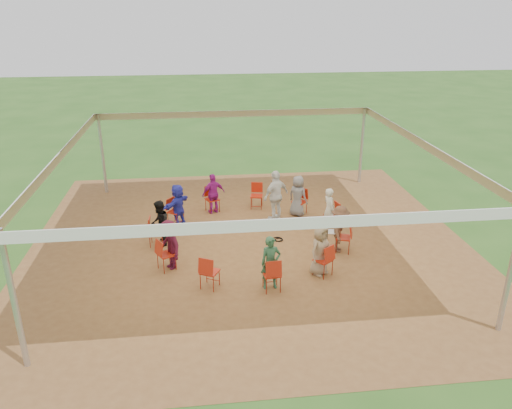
{
  "coord_description": "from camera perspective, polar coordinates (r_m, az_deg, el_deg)",
  "views": [
    {
      "loc": [
        -1.42,
        -13.52,
        6.68
      ],
      "look_at": [
        0.22,
        0.3,
        1.11
      ],
      "focal_mm": 35.0,
      "sensor_mm": 36.0,
      "label": 1
    }
  ],
  "objects": [
    {
      "name": "ground",
      "position": [
        15.15,
        -0.71,
        -4.35
      ],
      "size": [
        80.0,
        80.0,
        0.0
      ],
      "primitive_type": "plane",
      "color": "#2A541A",
      "rests_on": "ground"
    },
    {
      "name": "laptop",
      "position": [
        14.55,
        8.9,
        -2.9
      ],
      "size": [
        0.35,
        0.39,
        0.23
      ],
      "rotation": [
        0.0,
        0.0,
        1.24
      ],
      "color": "#B7B7BC",
      "rests_on": "ground"
    },
    {
      "name": "person_seated_5",
      "position": [
        14.96,
        -10.94,
        -2.15
      ],
      "size": [
        0.43,
        0.7,
        1.4
      ],
      "primitive_type": "imported",
      "rotation": [
        0.0,
        0.0,
        -1.62
      ],
      "color": "black",
      "rests_on": "ground"
    },
    {
      "name": "person_seated_0",
      "position": [
        14.53,
        9.54,
        -2.79
      ],
      "size": [
        0.72,
        1.0,
        1.4
      ],
      "primitive_type": "imported",
      "rotation": [
        0.0,
        0.0,
        1.24
      ],
      "color": "#523322",
      "rests_on": "ground"
    },
    {
      "name": "chair_3",
      "position": [
        17.51,
        0.06,
        0.97
      ],
      "size": [
        0.5,
        0.51,
        0.9
      ],
      "primitive_type": null,
      "rotation": [
        0.0,
        0.0,
        2.95
      ],
      "color": "#AD200D",
      "rests_on": "ground"
    },
    {
      "name": "dirt_patch",
      "position": [
        15.15,
        -0.71,
        -4.33
      ],
      "size": [
        13.0,
        13.0,
        0.0
      ],
      "primitive_type": "plane",
      "color": "brown",
      "rests_on": "ground"
    },
    {
      "name": "chair_2",
      "position": [
        17.06,
        4.99,
        0.31
      ],
      "size": [
        0.61,
        0.61,
        0.9
      ],
      "primitive_type": null,
      "rotation": [
        0.0,
        0.0,
        2.38
      ],
      "color": "#AD200D",
      "rests_on": "ground"
    },
    {
      "name": "chair_9",
      "position": [
        12.54,
        1.81,
        -7.97
      ],
      "size": [
        0.46,
        0.48,
        0.9
      ],
      "primitive_type": null,
      "rotation": [
        0.0,
        0.0,
        0.09
      ],
      "color": "#AD200D",
      "rests_on": "ground"
    },
    {
      "name": "chair_7",
      "position": [
        13.68,
        -10.22,
        -5.65
      ],
      "size": [
        0.59,
        0.58,
        0.9
      ],
      "primitive_type": null,
      "rotation": [
        0.0,
        0.0,
        -1.05
      ],
      "color": "#AD200D",
      "rests_on": "ground"
    },
    {
      "name": "person_seated_4",
      "position": [
        16.23,
        -8.91,
        -0.06
      ],
      "size": [
        1.15,
        1.34,
        1.4
      ],
      "primitive_type": "imported",
      "rotation": [
        0.0,
        0.0,
        -2.19
      ],
      "color": "#272BA7",
      "rests_on": "ground"
    },
    {
      "name": "cable_coil",
      "position": [
        15.3,
        2.54,
        -4.01
      ],
      "size": [
        0.36,
        0.36,
        0.03
      ],
      "rotation": [
        0.0,
        0.0,
        -0.15
      ],
      "color": "black",
      "rests_on": "ground"
    },
    {
      "name": "chair_4",
      "position": [
        17.27,
        -5.02,
        0.58
      ],
      "size": [
        0.55,
        0.56,
        0.9
      ],
      "primitive_type": null,
      "rotation": [
        0.0,
        0.0,
        -2.76
      ],
      "color": "#AD200D",
      "rests_on": "ground"
    },
    {
      "name": "chair_5",
      "position": [
        16.39,
        -9.2,
        -0.82
      ],
      "size": [
        0.6,
        0.6,
        0.9
      ],
      "primitive_type": null,
      "rotation": [
        0.0,
        0.0,
        -2.19
      ],
      "color": "#AD200D",
      "rests_on": "ground"
    },
    {
      "name": "chair_10",
      "position": [
        13.31,
        7.68,
        -6.31
      ],
      "size": [
        0.6,
        0.61,
        0.9
      ],
      "primitive_type": null,
      "rotation": [
        0.0,
        0.0,
        0.66
      ],
      "color": "#AD200D",
      "rests_on": "ground"
    },
    {
      "name": "person_seated_6",
      "position": [
        13.61,
        -9.84,
        -4.56
      ],
      "size": [
        0.84,
        1.01,
        1.4
      ],
      "primitive_type": "imported",
      "rotation": [
        0.0,
        0.0,
        -1.05
      ],
      "color": "#3F0B1C",
      "rests_on": "ground"
    },
    {
      "name": "person_seated_1",
      "position": [
        15.87,
        8.35,
        -0.55
      ],
      "size": [
        0.44,
        0.57,
        1.4
      ],
      "primitive_type": "imported",
      "rotation": [
        0.0,
        0.0,
        1.81
      ],
      "color": "beige",
      "rests_on": "ground"
    },
    {
      "name": "person_seated_7",
      "position": [
        12.52,
        1.7,
        -6.69
      ],
      "size": [
        0.54,
        0.38,
        1.4
      ],
      "primitive_type": "imported",
      "rotation": [
        0.0,
        0.0,
        0.09
      ],
      "color": "#285033",
      "rests_on": "ground"
    },
    {
      "name": "person_seated_8",
      "position": [
        13.25,
        7.33,
        -5.17
      ],
      "size": [
        0.77,
        0.72,
        1.4
      ],
      "primitive_type": "imported",
      "rotation": [
        0.0,
        0.0,
        0.66
      ],
      "color": "#957C5C",
      "rests_on": "ground"
    },
    {
      "name": "person_seated_2",
      "position": [
        16.87,
        4.8,
        1.0
      ],
      "size": [
        0.76,
        0.75,
        1.4
      ],
      "primitive_type": "imported",
      "rotation": [
        0.0,
        0.0,
        2.38
      ],
      "color": "slate",
      "rests_on": "ground"
    },
    {
      "name": "chair_0",
      "position": [
        14.63,
        9.95,
        -3.74
      ],
      "size": [
        0.55,
        0.54,
        0.9
      ],
      "primitive_type": null,
      "rotation": [
        0.0,
        0.0,
        1.24
      ],
      "color": "#AD200D",
      "rests_on": "ground"
    },
    {
      "name": "person_seated_3",
      "position": [
        17.08,
        -4.88,
        1.26
      ],
      "size": [
        0.92,
        0.69,
        1.4
      ],
      "primitive_type": "imported",
      "rotation": [
        0.0,
        0.0,
        -2.76
      ],
      "color": "#97187F",
      "rests_on": "ground"
    },
    {
      "name": "tent",
      "position": [
        14.26,
        -0.76,
        4.24
      ],
      "size": [
        10.33,
        10.33,
        3.0
      ],
      "color": "#B2B2B7",
      "rests_on": "ground"
    },
    {
      "name": "chair_1",
      "position": [
        16.02,
        8.68,
        -1.34
      ],
      "size": [
        0.53,
        0.51,
        0.9
      ],
      "primitive_type": null,
      "rotation": [
        0.0,
        0.0,
        1.81
      ],
      "color": "#AD200D",
      "rests_on": "ground"
    },
    {
      "name": "chair_8",
      "position": [
        12.69,
        -5.32,
        -7.68
      ],
      "size": [
        0.58,
        0.58,
        0.9
      ],
      "primitive_type": null,
      "rotation": [
        0.0,
        0.0,
        -0.48
      ],
      "color": "#AD200D",
      "rests_on": "ground"
    },
    {
      "name": "standing_person",
      "position": [
        16.39,
        2.3,
        1.02
      ],
      "size": [
        1.12,
        0.98,
        1.72
      ],
      "primitive_type": "imported",
      "rotation": [
        0.0,
        0.0,
        3.72
      ],
      "color": "silver",
      "rests_on": "ground"
    },
    {
      "name": "chair_6",
      "position": [
        15.08,
        -11.33,
        -3.04
      ],
      "size": [
        0.46,
        0.44,
        0.9
      ],
      "primitive_type": null,
      "rotation": [
        0.0,
        0.0,
        -1.62
      ],
      "color": "#AD200D",
      "rests_on": "ground"
    }
  ]
}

